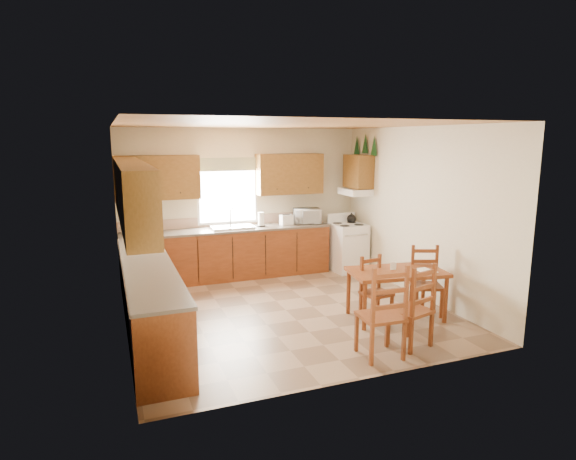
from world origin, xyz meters
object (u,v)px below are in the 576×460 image
object	(u,v)px
stove	(348,248)
chair_far_left	(377,289)
chair_near_right	(411,305)
chair_near_left	(381,310)
microwave	(307,216)
dining_table	(396,294)
chair_far_right	(427,281)

from	to	relation	value
stove	chair_far_left	size ratio (longest dim) A/B	1.00
chair_near_right	chair_far_left	size ratio (longest dim) A/B	1.17
chair_near_left	microwave	bearing A→B (deg)	-97.06
dining_table	chair_far_left	size ratio (longest dim) A/B	1.47
dining_table	chair_near_left	bearing A→B (deg)	-123.10
microwave	chair_near_left	size ratio (longest dim) A/B	0.42
dining_table	chair_far_right	world-z (taller)	chair_far_right
dining_table	chair_near_right	bearing A→B (deg)	-104.57
stove	microwave	xyz separation A→B (m)	(-0.71, 0.32, 0.61)
microwave	chair_near_right	xyz separation A→B (m)	(-0.18, -3.64, -0.54)
dining_table	chair_near_right	size ratio (longest dim) A/B	1.25
stove	chair_far_right	bearing A→B (deg)	-94.19
stove	microwave	distance (m)	0.99
microwave	chair_near_right	size ratio (longest dim) A/B	0.45
microwave	chair_far_left	distance (m)	2.81
chair_far_left	chair_far_right	world-z (taller)	chair_far_right
chair_near_right	chair_far_right	world-z (taller)	chair_near_right
chair_near_right	chair_far_left	bearing A→B (deg)	-110.28
microwave	chair_far_right	world-z (taller)	microwave
dining_table	chair_far_left	bearing A→B (deg)	177.17
dining_table	chair_near_right	world-z (taller)	chair_near_right
chair_near_left	chair_near_right	distance (m)	0.51
stove	dining_table	world-z (taller)	stove
chair_near_right	chair_far_right	size ratio (longest dim) A/B	1.06
stove	microwave	world-z (taller)	microwave
stove	chair_far_right	size ratio (longest dim) A/B	0.91
dining_table	chair_near_left	xyz separation A→B (m)	(-0.85, -0.97, 0.21)
dining_table	stove	bearing A→B (deg)	85.95
stove	dining_table	size ratio (longest dim) A/B	0.68
stove	chair_near_left	distance (m)	3.72
chair_far_right	chair_near_left	bearing A→B (deg)	-123.44
chair_near_right	microwave	bearing A→B (deg)	-108.44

